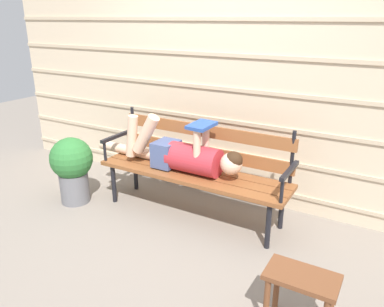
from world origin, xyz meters
The scene contains 6 objects.
ground_plane centered at (0.00, 0.00, 0.00)m, with size 12.00×12.00×0.00m, color gray.
house_siding centered at (0.00, 0.73, 1.26)m, with size 5.48×0.08×2.52m.
park_bench centered at (0.00, 0.22, 0.48)m, with size 1.81×0.46×0.89m.
reclining_person centered at (-0.11, 0.15, 0.58)m, with size 1.61×0.27×0.51m.
footstool centered at (1.23, -0.72, 0.29)m, with size 0.41×0.24×0.38m.
potted_plant centered at (-1.14, -0.21, 0.38)m, with size 0.41×0.41×0.67m.
Camera 1 is at (1.57, -2.55, 1.76)m, focal length 34.98 mm.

